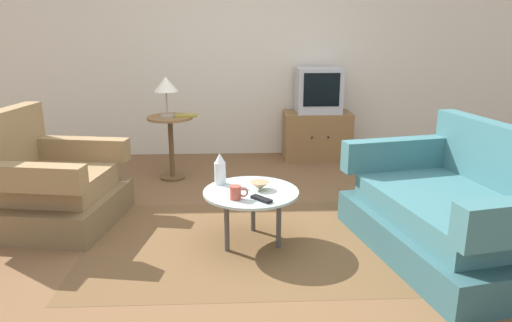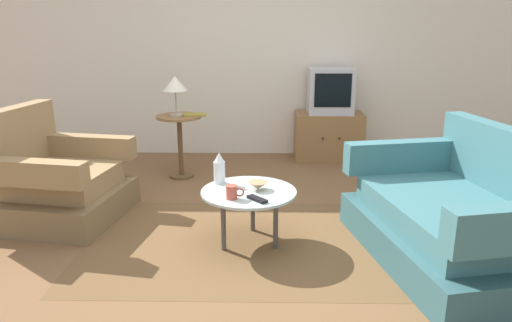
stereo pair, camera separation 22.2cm
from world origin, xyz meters
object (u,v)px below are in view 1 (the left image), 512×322
couch (458,214)px  tv_remote_dark (261,199)px  table_lamp (166,86)px  mug (236,193)px  bowl (260,186)px  side_table (171,135)px  television (318,90)px  book (186,115)px  armchair (49,187)px  vase (220,169)px  tv_stand (317,135)px  coffee_table (251,196)px

couch → tv_remote_dark: bearing=77.3°
couch → table_lamp: 2.89m
mug → bowl: mug is taller
side_table → mug: 1.83m
table_lamp → mug: (0.67, -1.69, -0.51)m
side_table → bowl: side_table is taller
television → book: size_ratio=2.24×
armchair → tv_remote_dark: size_ratio=6.98×
couch → mug: 1.53m
armchair → television: size_ratio=2.09×
armchair → side_table: bearing=152.4°
armchair → couch: size_ratio=0.64×
table_lamp → couch: bearing=-38.5°
table_lamp → mug: 1.89m
mug → book: bearing=105.9°
television → couch: bearing=-77.3°
armchair → mug: size_ratio=8.52×
couch → side_table: size_ratio=2.59×
couch → vase: bearing=65.2°
tv_stand → television: bearing=-90.0°
coffee_table → bowl: bowl is taller
tv_stand → vase: bearing=-117.4°
coffee_table → mug: bearing=-123.5°
coffee_table → tv_remote_dark: (0.06, -0.19, 0.05)m
book → television: bearing=22.2°
television → vase: 2.37m
bowl → coffee_table: bearing=-157.1°
table_lamp → book: (0.19, 0.02, -0.30)m
couch → mug: couch is taller
vase → mug: bearing=-70.4°
television → mug: bearing=-111.8°
coffee_table → tv_stand: (0.86, 2.25, -0.09)m
vase → couch: bearing=-13.2°
armchair → book: (1.00, 1.10, 0.36)m
tv_stand → table_lamp: table_lamp is taller
tv_stand → mug: 2.61m
side_table → vase: size_ratio=2.76×
armchair → vase: 1.41m
bowl → tv_stand: bearing=70.3°
tv_stand → mug: size_ratio=6.18×
bowl → book: bearing=113.4°
coffee_table → tv_stand: tv_stand is taller
side_table → vase: (0.54, -1.38, 0.05)m
side_table → table_lamp: (-0.02, -0.02, 0.50)m
side_table → book: book is taller
vase → table_lamp: bearing=112.2°
side_table → armchair: bearing=-127.0°
side_table → television: size_ratio=1.27×
television → table_lamp: 1.80m
coffee_table → vase: 0.32m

